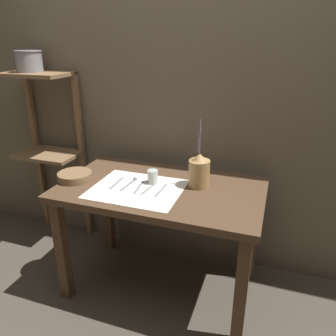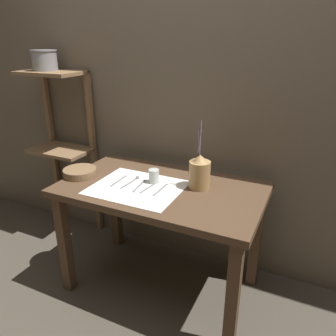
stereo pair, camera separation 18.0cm
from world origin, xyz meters
name	(u,v)px [view 1 (the left image)]	position (x,y,z in m)	size (l,w,h in m)	color
ground_plane	(162,285)	(0.00, 0.00, 0.00)	(12.00, 12.00, 0.00)	#473F35
stone_wall_back	(184,87)	(0.00, 0.44, 1.20)	(7.00, 0.06, 2.40)	brown
wooden_table	(161,203)	(0.00, 0.00, 0.60)	(1.15, 0.67, 0.70)	#4C3523
wooden_shelf_unit	(49,131)	(-0.96, 0.29, 0.86)	(0.44, 0.29, 1.27)	brown
linen_cloth	(137,189)	(-0.11, -0.07, 0.70)	(0.50, 0.41, 0.00)	white
pitcher_with_flowers	(199,171)	(0.20, 0.08, 0.79)	(0.12, 0.12, 0.38)	#A87F4C
wooden_bowl	(75,176)	(-0.52, -0.07, 0.72)	(0.20, 0.20, 0.04)	brown
glass_tumbler_near	(153,177)	(-0.06, 0.03, 0.74)	(0.06, 0.06, 0.08)	#B7C1BC
fork_inner	(117,183)	(-0.25, -0.05, 0.71)	(0.01, 0.17, 0.00)	gray
spoon_inner	(133,181)	(-0.18, 0.00, 0.71)	(0.03, 0.18, 0.02)	gray
knife_center	(139,187)	(-0.11, -0.06, 0.71)	(0.03, 0.17, 0.00)	gray
spoon_outer	(154,184)	(-0.04, 0.00, 0.71)	(0.04, 0.18, 0.02)	gray
fork_outer	(161,190)	(0.02, -0.05, 0.71)	(0.02, 0.17, 0.00)	gray
metal_pot_large	(29,61)	(-1.01, 0.25, 1.35)	(0.18, 0.18, 0.14)	gray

